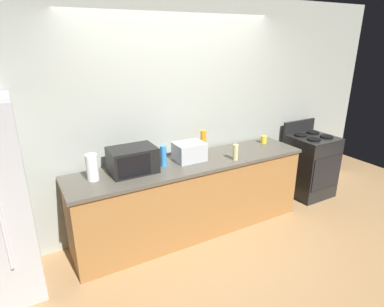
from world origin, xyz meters
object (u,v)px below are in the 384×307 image
Objects in this scene: stove_range at (310,165)px; toaster_oven at (189,152)px; bottle_vinegar at (235,152)px; paper_towel_roll at (92,167)px; mug_yellow at (264,139)px; bottle_dish_soap at (203,142)px; bottle_spray_cleaner at (163,156)px; microwave at (133,160)px.

stove_range is 2.07m from toaster_oven.
toaster_oven is 1.82× the size of bottle_vinegar.
stove_range is 1.63m from bottle_vinegar.
toaster_oven is 1.10m from paper_towel_roll.
stove_range is 10.69× the size of mug_yellow.
bottle_vinegar is 0.43m from bottle_dish_soap.
paper_towel_roll is at bearing 179.19° from bottle_spray_cleaner.
stove_range is 0.96m from mug_yellow.
bottle_spray_cleaner is at bearing -166.48° from bottle_dish_soap.
bottle_spray_cleaner is at bearing 179.03° from stove_range.
bottle_dish_soap is (0.95, 0.14, 0.01)m from microwave.
mug_yellow is at bearing 1.94° from paper_towel_roll.
bottle_vinegar is at bearing -15.98° from bottle_spray_cleaner.
toaster_oven is at bearing 178.27° from stove_range.
stove_range reaches higher than mug_yellow.
paper_towel_roll is at bearing 179.70° from microwave.
stove_range is 2.40m from bottle_spray_cleaner.
bottle_dish_soap is 1.23× the size of bottle_spray_cleaner.
bottle_spray_cleaner is (-2.34, 0.04, 0.56)m from stove_range.
bottle_dish_soap is at bearing 173.96° from stove_range.
bottle_dish_soap is (-0.21, 0.38, 0.05)m from bottle_vinegar.
bottle_vinegar is 0.65× the size of bottle_dish_soap.
paper_towel_roll is 2.67× the size of mug_yellow.
mug_yellow is at bearing 2.44° from microwave.
mug_yellow is (2.28, 0.08, -0.08)m from paper_towel_roll.
bottle_dish_soap is at bearing 176.49° from mug_yellow.
bottle_spray_cleaner is at bearing -176.68° from mug_yellow.
bottle_spray_cleaner reaches higher than bottle_vinegar.
microwave is 1.66× the size of bottle_dish_soap.
paper_towel_roll reaches higher than stove_range.
bottle_spray_cleaner is at bearing 164.02° from bottle_vinegar.
stove_range is 2.25× the size of microwave.
paper_towel_roll reaches higher than bottle_vinegar.
bottle_dish_soap is 0.62m from bottle_spray_cleaner.
stove_range is 2.75m from microwave.
paper_towel_roll is (-0.42, 0.00, 0.00)m from microwave.
bottle_dish_soap is at bearing 8.15° from microwave.
microwave is (-2.69, 0.05, 0.57)m from stove_range.
stove_range is at bearing -6.04° from bottle_dish_soap.
microwave is 0.69m from toaster_oven.
stove_range is at bearing -1.73° from toaster_oven.
paper_towel_roll reaches higher than bottle_spray_cleaner.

